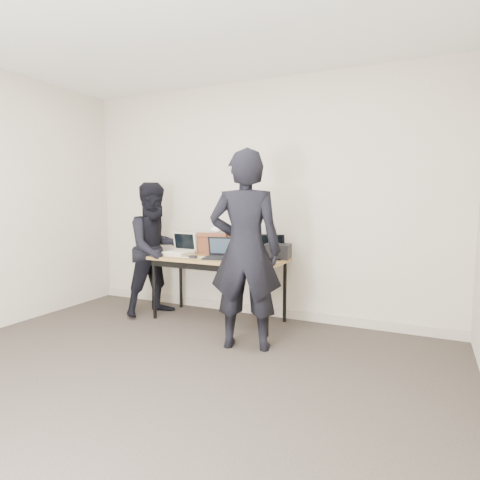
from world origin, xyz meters
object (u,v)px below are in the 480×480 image
Objects in this scene: laptop_right at (268,252)px; leather_satchel at (214,243)px; laptop_beige at (179,250)px; person_observer at (156,249)px; person_typist at (245,250)px; desk at (218,262)px; laptop_center at (219,254)px; equipment_box at (277,251)px.

laptop_right is 1.05× the size of leather_satchel.
laptop_beige is 0.21× the size of person_observer.
person_typist is (0.10, -0.82, 0.12)m from laptop_right.
person_typist is at bearing -86.74° from person_observer.
leather_satchel is at bearing 40.64° from laptop_beige.
laptop_center reaches higher than desk.
laptop_beige reaches higher than equipment_box.
laptop_right is (0.47, 0.26, 0.01)m from laptop_center.
equipment_box is 0.18× the size of person_observer.
leather_satchel is at bearing 177.47° from equipment_box.
equipment_box is at bearing -16.56° from laptop_right.
person_typist is 1.51m from person_observer.
laptop_right is 0.26× the size of person_observer.
laptop_beige is 0.18× the size of person_typist.
desk is 0.56m from laptop_right.
desk is 0.13m from laptop_center.
person_observer reaches higher than laptop_right.
person_typist reaches higher than equipment_box.
person_observer is (-0.29, -0.05, 0.01)m from laptop_beige.
desk is at bearing -163.06° from equipment_box.
laptop_beige is 1.27m from person_typist.
equipment_box is at bearing -54.85° from person_observer.
laptop_beige is at bearing -176.96° from desk.
person_observer reaches higher than desk.
leather_satchel reaches higher than desk.
person_observer is (-1.42, -0.26, -0.02)m from equipment_box.
laptop_right is 1.46× the size of equipment_box.
laptop_center is at bearing -0.85° from laptop_beige.
equipment_box is at bearing 10.95° from laptop_center.
equipment_box is (0.63, 0.19, 0.14)m from desk.
leather_satchel is (-0.69, 0.02, 0.07)m from laptop_right.
person_observer is (-0.83, -0.01, 0.01)m from laptop_center.
laptop_right is 0.12m from equipment_box.
leather_satchel is 1.39× the size of equipment_box.
laptop_beige is 0.29m from person_observer.
laptop_beige is 1.15m from equipment_box.
laptop_center is at bearing -161.20° from laptop_right.
desk is 0.51m from laptop_beige.
desk is at bearing -60.24° from person_observer.
desk is 0.80m from person_observer.
desk is 4.56× the size of laptop_beige.
laptop_beige and leather_satchel have the same top height.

